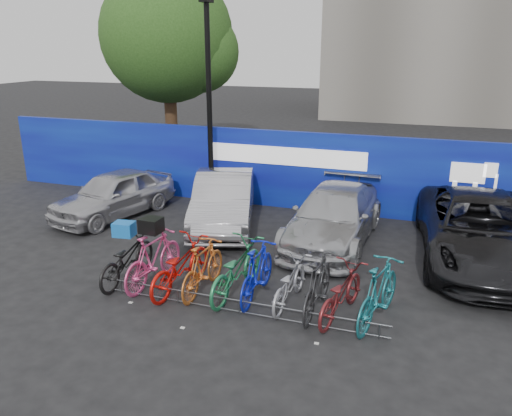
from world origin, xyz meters
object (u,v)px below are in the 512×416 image
at_px(car_3, 480,230).
at_px(bike_1, 153,258).
at_px(bike_0, 127,258).
at_px(bike_5, 257,272).
at_px(bike_8, 340,293).
at_px(bike_6, 289,283).
at_px(bike_9, 378,293).
at_px(bike_7, 318,285).
at_px(car_1, 224,200).
at_px(car_0, 114,194).
at_px(bike_rack, 239,306).
at_px(bike_2, 180,266).
at_px(bike_3, 203,268).
at_px(lamppost, 209,101).
at_px(car_2, 334,216).
at_px(tree, 173,39).
at_px(bike_4, 236,269).

xyz_separation_m(car_3, bike_1, (-6.59, -3.53, -0.19)).
relative_size(bike_0, bike_5, 1.04).
distance_m(bike_0, bike_8, 4.60).
bearing_deg(bike_6, bike_9, -179.64).
bearing_deg(bike_7, car_1, -45.24).
distance_m(bike_1, bike_5, 2.27).
xyz_separation_m(car_0, bike_1, (3.37, -3.55, -0.09)).
height_order(bike_rack, car_1, car_1).
bearing_deg(bike_2, bike_rack, 167.51).
xyz_separation_m(bike_2, bike_3, (0.49, 0.06, 0.01)).
xyz_separation_m(lamppost, bike_5, (3.31, -5.28, -2.70)).
relative_size(car_1, bike_3, 2.46).
height_order(car_2, car_3, car_3).
bearing_deg(bike_3, bike_5, -171.52).
bearing_deg(bike_1, bike_2, -177.95).
bearing_deg(car_3, bike_5, -146.17).
xyz_separation_m(car_1, car_3, (6.58, -0.34, 0.04)).
bearing_deg(bike_7, bike_1, 2.22).
height_order(bike_rack, bike_1, bike_1).
height_order(bike_2, bike_5, bike_5).
height_order(tree, bike_2, tree).
distance_m(lamppost, car_0, 3.95).
distance_m(bike_rack, bike_8, 1.91).
bearing_deg(car_2, car_1, 179.04).
bearing_deg(bike_rack, car_3, 42.95).
xyz_separation_m(bike_1, bike_4, (1.81, 0.13, -0.03)).
bearing_deg(bike_0, bike_6, -177.11).
xyz_separation_m(tree, car_2, (7.76, -6.41, -4.38)).
bearing_deg(bike_0, car_2, -134.88).
bearing_deg(car_0, bike_1, -32.14).
relative_size(bike_5, bike_8, 1.02).
height_order(car_0, bike_6, car_0).
relative_size(bike_rack, bike_4, 2.65).
xyz_separation_m(car_2, bike_3, (-2.01, -3.64, -0.14)).
bearing_deg(car_2, bike_8, -74.42).
relative_size(tree, bike_8, 4.22).
distance_m(bike_0, bike_5, 2.90).
height_order(lamppost, bike_7, lamppost).
distance_m(car_0, bike_0, 4.51).
distance_m(lamppost, bike_4, 6.58).
xyz_separation_m(car_0, car_1, (3.38, 0.33, 0.06)).
bearing_deg(bike_9, bike_8, 16.32).
relative_size(tree, bike_9, 3.91).
relative_size(bike_0, bike_3, 1.08).
xyz_separation_m(bike_5, bike_9, (2.38, -0.17, 0.03)).
height_order(tree, bike_3, tree).
xyz_separation_m(tree, bike_7, (8.14, -10.10, -4.50)).
relative_size(bike_3, bike_4, 0.86).
bearing_deg(bike_8, bike_2, 13.08).
height_order(lamppost, bike_rack, lamppost).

